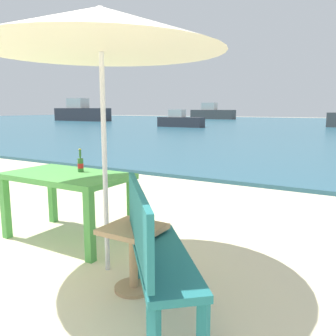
# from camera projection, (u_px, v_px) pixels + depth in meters

# --- Properties ---
(ground_plane) EXTENTS (120.00, 120.00, 0.00)m
(ground_plane) POSITION_uv_depth(u_px,v_px,m) (0.00, 309.00, 2.63)
(ground_plane) COLOR beige
(picnic_table_green) EXTENTS (1.40, 0.80, 0.76)m
(picnic_table_green) POSITION_uv_depth(u_px,v_px,m) (67.00, 183.00, 3.94)
(picnic_table_green) COLOR #4C9E47
(picnic_table_green) RESTS_ON ground_plane
(beer_bottle_amber) EXTENTS (0.07, 0.07, 0.26)m
(beer_bottle_amber) POSITION_uv_depth(u_px,v_px,m) (80.00, 164.00, 4.01)
(beer_bottle_amber) COLOR #2D662D
(beer_bottle_amber) RESTS_ON picnic_table_green
(patio_umbrella) EXTENTS (2.10, 2.10, 2.30)m
(patio_umbrella) POSITION_uv_depth(u_px,v_px,m) (101.00, 30.00, 2.92)
(patio_umbrella) COLOR silver
(patio_umbrella) RESTS_ON ground_plane
(side_table_wood) EXTENTS (0.44, 0.44, 0.54)m
(side_table_wood) POSITION_uv_depth(u_px,v_px,m) (133.00, 249.00, 2.85)
(side_table_wood) COLOR tan
(side_table_wood) RESTS_ON ground_plane
(bench_teal_center) EXTENTS (1.06, 1.14, 0.95)m
(bench_teal_center) POSITION_uv_depth(u_px,v_px,m) (152.00, 245.00, 2.43)
(bench_teal_center) COLOR #237275
(bench_teal_center) RESTS_ON ground_plane
(boat_sailboat) EXTENTS (5.84, 1.59, 2.12)m
(boat_sailboat) POSITION_uv_depth(u_px,v_px,m) (212.00, 113.00, 46.66)
(boat_sailboat) COLOR #4C4C4C
(boat_sailboat) RESTS_ON sea_water
(boat_cargo_ship) EXTENTS (3.60, 0.98, 1.31)m
(boat_cargo_ship) POSITION_uv_depth(u_px,v_px,m) (180.00, 121.00, 26.71)
(boat_cargo_ship) COLOR #38383F
(boat_cargo_ship) RESTS_ON sea_water
(boat_barge) EXTENTS (6.90, 1.88, 2.51)m
(boat_barge) POSITION_uv_depth(u_px,v_px,m) (82.00, 113.00, 39.89)
(boat_barge) COLOR #38383F
(boat_barge) RESTS_ON sea_water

